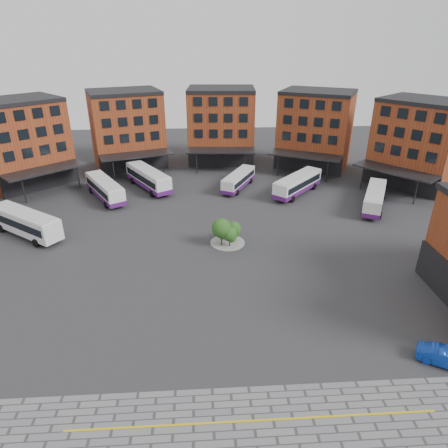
{
  "coord_description": "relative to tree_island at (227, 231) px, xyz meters",
  "views": [
    {
      "loc": [
        -1.23,
        -32.86,
        24.43
      ],
      "look_at": [
        1.39,
        9.36,
        4.0
      ],
      "focal_mm": 32.0,
      "sensor_mm": 36.0,
      "label": 1
    }
  ],
  "objects": [
    {
      "name": "ground",
      "position": [
        -1.9,
        -11.61,
        -1.87
      ],
      "size": [
        160.0,
        160.0,
        0.0
      ],
      "primitive_type": "plane",
      "color": "#28282B",
      "rests_on": "ground"
    },
    {
      "name": "yellow_line",
      "position": [
        0.1,
        -25.61,
        -1.84
      ],
      "size": [
        26.0,
        0.15,
        0.02
      ],
      "primitive_type": "cube",
      "color": "gold",
      "rests_on": "paving_zone"
    },
    {
      "name": "main_building",
      "position": [
        -6.67,
        26.64,
        5.36
      ],
      "size": [
        94.14,
        42.48,
        14.6
      ],
      "color": "brown",
      "rests_on": "ground"
    },
    {
      "name": "tree_island",
      "position": [
        0.0,
        0.0,
        0.0
      ],
      "size": [
        4.4,
        4.4,
        3.67
      ],
      "color": "gray",
      "rests_on": "ground"
    },
    {
      "name": "bus_a",
      "position": [
        -26.27,
        4.25,
        0.13
      ],
      "size": [
        11.24,
        9.23,
        3.38
      ],
      "rotation": [
        0.0,
        0.0,
        0.94
      ],
      "color": "silver",
      "rests_on": "ground"
    },
    {
      "name": "bus_b",
      "position": [
        -18.49,
        16.63,
        -0.12
      ],
      "size": [
        8.11,
        11.24,
        3.24
      ],
      "rotation": [
        0.0,
        0.0,
        0.53
      ],
      "color": "white",
      "rests_on": "ground"
    },
    {
      "name": "bus_c",
      "position": [
        -12.08,
        21.05,
        -0.02
      ],
      "size": [
        8.77,
        11.78,
        3.42
      ],
      "rotation": [
        0.0,
        0.0,
        0.56
      ],
      "color": "white",
      "rests_on": "ground"
    },
    {
      "name": "bus_d",
      "position": [
        3.39,
        20.23,
        -0.35
      ],
      "size": [
        6.66,
        9.89,
        2.81
      ],
      "rotation": [
        0.0,
        0.0,
        -0.48
      ],
      "color": "white",
      "rests_on": "ground"
    },
    {
      "name": "bus_e",
      "position": [
        12.9,
        16.94,
        -0.11
      ],
      "size": [
        9.73,
        10.26,
        3.24
      ],
      "rotation": [
        0.0,
        0.0,
        -0.74
      ],
      "color": "white",
      "rests_on": "ground"
    },
    {
      "name": "bus_f",
      "position": [
        23.18,
        10.2,
        -0.18
      ],
      "size": [
        7.27,
        11.05,
        3.12
      ],
      "rotation": [
        0.0,
        0.0,
        -0.47
      ],
      "color": "white",
      "rests_on": "ground"
    },
    {
      "name": "blue_car",
      "position": [
        16.25,
        -21.33,
        -1.15
      ],
      "size": [
        4.52,
        3.51,
        1.43
      ],
      "primitive_type": "imported",
      "rotation": [
        0.0,
        0.0,
        1.04
      ],
      "color": "#0B2F96",
      "rests_on": "ground"
    }
  ]
}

